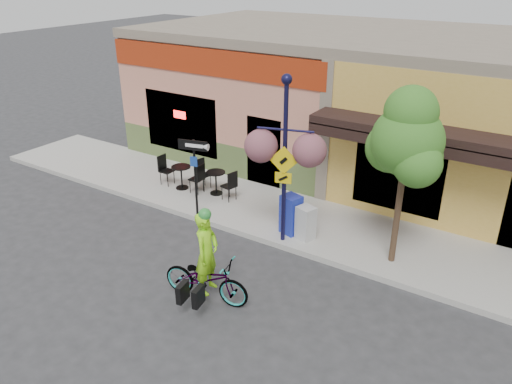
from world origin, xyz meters
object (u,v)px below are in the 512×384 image
(bicycle, at_px, (206,279))
(newspaper_box_grey, at_px, (306,223))
(street_tree, at_px, (402,178))
(building, at_px, (406,104))
(lamp_post, at_px, (285,162))
(cyclist_rider, at_px, (207,263))
(one_way_sign, at_px, (195,178))
(newspaper_box_blue, at_px, (291,214))

(bicycle, bearing_deg, newspaper_box_grey, -21.73)
(street_tree, bearing_deg, newspaper_box_grey, -174.64)
(building, height_order, lamp_post, building)
(bicycle, relative_size, cyclist_rider, 1.07)
(one_way_sign, relative_size, newspaper_box_grey, 2.47)
(building, relative_size, newspaper_box_grey, 20.58)
(newspaper_box_blue, bearing_deg, cyclist_rider, -76.88)
(cyclist_rider, xyz_separation_m, newspaper_box_grey, (0.64, 3.17, -0.31))
(cyclist_rider, xyz_separation_m, one_way_sign, (-2.52, 2.74, 0.34))
(building, xyz_separation_m, street_tree, (1.89, -6.22, 0.00))
(newspaper_box_blue, bearing_deg, newspaper_box_grey, 5.91)
(bicycle, height_order, lamp_post, lamp_post)
(bicycle, distance_m, street_tree, 4.77)
(cyclist_rider, relative_size, one_way_sign, 0.83)
(bicycle, bearing_deg, lamp_post, -14.22)
(lamp_post, relative_size, newspaper_box_grey, 4.74)
(cyclist_rider, relative_size, newspaper_box_blue, 1.74)
(building, xyz_separation_m, newspaper_box_blue, (-0.77, -6.34, -1.58))
(newspaper_box_grey, height_order, street_tree, street_tree)
(newspaper_box_blue, relative_size, newspaper_box_grey, 1.18)
(bicycle, bearing_deg, one_way_sign, 32.42)
(one_way_sign, xyz_separation_m, newspaper_box_grey, (3.15, 0.43, -0.65))
(building, xyz_separation_m, cyclist_rider, (-0.93, -9.59, -1.34))
(cyclist_rider, bearing_deg, newspaper_box_grey, -20.87)
(cyclist_rider, bearing_deg, building, -15.11)
(lamp_post, bearing_deg, building, 66.59)
(lamp_post, distance_m, one_way_sign, 2.88)
(street_tree, bearing_deg, bicycle, -130.42)
(cyclist_rider, relative_size, lamp_post, 0.43)
(cyclist_rider, distance_m, newspaper_box_grey, 3.25)
(bicycle, xyz_separation_m, newspaper_box_grey, (0.69, 3.17, 0.08))
(one_way_sign, bearing_deg, building, 48.47)
(cyclist_rider, distance_m, newspaper_box_blue, 3.27)
(bicycle, bearing_deg, building, -15.40)
(bicycle, height_order, newspaper_box_blue, newspaper_box_blue)
(cyclist_rider, height_order, street_tree, street_tree)
(building, height_order, cyclist_rider, building)
(newspaper_box_blue, distance_m, newspaper_box_grey, 0.48)
(building, xyz_separation_m, bicycle, (-0.98, -9.59, -1.74))
(building, distance_m, street_tree, 6.50)
(cyclist_rider, bearing_deg, newspaper_box_blue, -12.46)
(lamp_post, height_order, one_way_sign, lamp_post)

